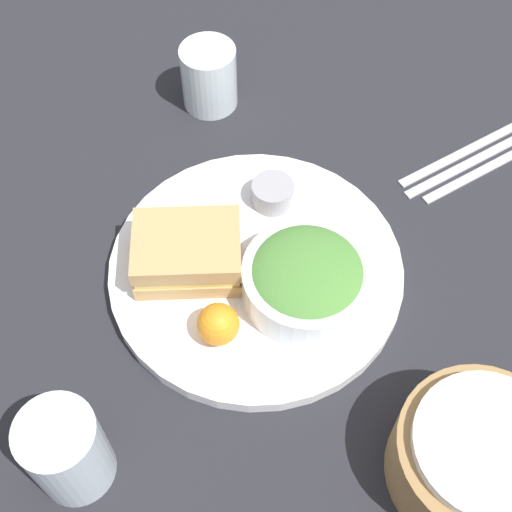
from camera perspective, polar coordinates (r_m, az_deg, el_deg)
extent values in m
plane|color=#232328|center=(0.82, 0.00, -1.48)|extent=(4.00, 4.00, 0.00)
cylinder|color=white|center=(0.81, 0.00, -1.13)|extent=(0.33, 0.33, 0.02)
cube|color=tan|center=(0.80, -5.41, -0.34)|extent=(0.13, 0.10, 0.02)
cube|color=#E5C666|center=(0.78, -5.50, 0.27)|extent=(0.12, 0.10, 0.01)
cube|color=tan|center=(0.77, -5.59, 0.91)|extent=(0.13, 0.10, 0.02)
cylinder|color=white|center=(0.77, 4.04, -2.07)|extent=(0.14, 0.14, 0.05)
ellipsoid|color=#4C8438|center=(0.75, 4.11, -1.49)|extent=(0.13, 0.13, 0.04)
cylinder|color=#99999E|center=(0.84, 1.34, 5.04)|extent=(0.05, 0.05, 0.03)
sphere|color=orange|center=(0.74, -3.05, -5.48)|extent=(0.05, 0.05, 0.05)
cylinder|color=silver|center=(0.70, -14.90, -14.86)|extent=(0.07, 0.07, 0.11)
cylinder|color=#997547|center=(0.72, 17.19, -15.32)|extent=(0.16, 0.16, 0.08)
cylinder|color=white|center=(0.68, 18.13, -14.13)|extent=(0.14, 0.14, 0.01)
cube|color=#B2B2B7|center=(0.96, 15.99, 7.86)|extent=(0.18, 0.08, 0.01)
cube|color=#B2B2B7|center=(0.95, 16.67, 7.14)|extent=(0.19, 0.09, 0.01)
cube|color=#B2B2B7|center=(0.95, 17.37, 6.40)|extent=(0.16, 0.08, 0.01)
cylinder|color=silver|center=(0.96, -3.78, 14.11)|extent=(0.07, 0.07, 0.09)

